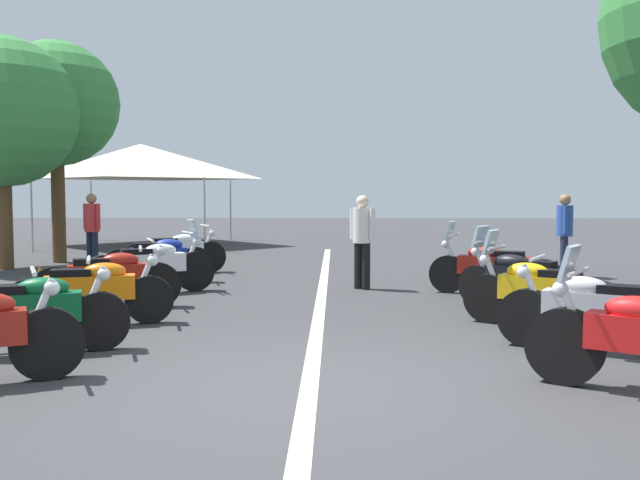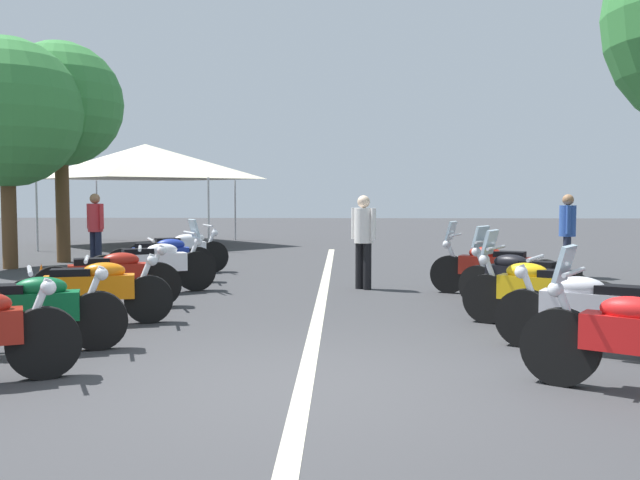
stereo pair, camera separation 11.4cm
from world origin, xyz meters
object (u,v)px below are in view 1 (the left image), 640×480
Objects in this scene: bystander_1 at (362,235)px; roadside_tree_1 at (56,105)px; roadside_tree_0 at (2,112)px; traffic_cone_0 at (40,285)px; motorcycle_left_row_2 at (92,290)px; motorcycle_left_row_4 at (152,265)px; event_tent at (141,162)px; motorcycle_left_row_1 at (27,311)px; motorcycle_left_row_6 at (176,252)px; bystander_0 at (92,225)px; motorcycle_right_row_1 at (597,311)px; motorcycle_right_row_3 at (520,278)px; motorcycle_left_row_3 at (109,278)px; bystander_2 at (564,229)px; motorcycle_left_row_5 at (160,258)px; motorcycle_right_row_4 at (492,267)px; motorcycle_right_row_2 at (539,291)px.

bystander_1 is 8.86m from roadside_tree_1.
roadside_tree_0 is 0.96× the size of roadside_tree_1.
roadside_tree_1 is (6.32, 2.19, 3.46)m from traffic_cone_0.
motorcycle_left_row_2 is 1.02× the size of motorcycle_left_row_4.
bystander_1 is at bearing -146.66° from event_tent.
motorcycle_left_row_6 is at bearing 72.11° from motorcycle_left_row_1.
motorcycle_left_row_4 is at bearing -163.84° from event_tent.
bystander_0 is at bearing -137.95° from roadside_tree_1.
motorcycle_right_row_3 reaches higher than motorcycle_right_row_1.
motorcycle_left_row_3 is 4.46m from motorcycle_left_row_6.
roadside_tree_1 is at bearing 91.13° from motorcycle_left_row_1.
bystander_0 is at bearing -173.32° from event_tent.
bystander_0 is at bearing -173.11° from bystander_2.
motorcycle_left_row_6 is 5.01m from roadside_tree_0.
roadside_tree_0 is (1.20, 11.77, 2.45)m from bystander_2.
roadside_tree_1 is at bearing 19.11° from traffic_cone_0.
motorcycle_right_row_1 is (-5.60, -5.96, -0.01)m from motorcycle_left_row_5.
motorcycle_left_row_6 is 4.15m from traffic_cone_0.
motorcycle_left_row_6 is 1.02× the size of motorcycle_right_row_1.
motorcycle_right_row_4 reaches higher than traffic_cone_0.
motorcycle_right_row_3 is at bearing -93.42° from bystander_1.
motorcycle_right_row_3 is at bearing -117.85° from roadside_tree_0.
bystander_1 reaches higher than motorcycle_right_row_2.
roadside_tree_1 is at bearing 94.33° from motorcycle_left_row_3.
motorcycle_left_row_1 is at bearing -124.09° from bystander_2.
motorcycle_left_row_6 reaches higher than motorcycle_right_row_1.
roadside_tree_1 is at bearing -104.74° from bystander_0.
motorcycle_left_row_2 is at bearing -115.10° from motorcycle_left_row_6.
motorcycle_left_row_4 is 2.87m from motorcycle_left_row_6.
bystander_2 is (1.16, -7.78, 0.50)m from motorcycle_left_row_5.
motorcycle_right_row_1 is at bearing -58.90° from motorcycle_left_row_5.
motorcycle_left_row_4 is 1.80m from traffic_cone_0.
motorcycle_left_row_1 is at bearing 46.79° from motorcycle_right_row_2.
motorcycle_right_row_3 reaches higher than motorcycle_left_row_1.
motorcycle_left_row_4 is (4.41, -0.15, 0.03)m from motorcycle_left_row_1.
motorcycle_left_row_4 is at bearing -147.58° from bystander_2.
motorcycle_left_row_4 is 1.37m from motorcycle_left_row_5.
bystander_0 reaches higher than motorcycle_left_row_2.
bystander_2 reaches higher than motorcycle_left_row_5.
motorcycle_left_row_4 is at bearing 69.52° from motorcycle_left_row_1.
motorcycle_right_row_2 is 16.20m from event_tent.
motorcycle_right_row_2 is 1.09× the size of bystander_1.
roadside_tree_1 reaches higher than event_tent.
motorcycle_left_row_6 is 1.19× the size of bystander_2.
motorcycle_right_row_2 reaches higher than traffic_cone_0.
motorcycle_left_row_1 is 1.23× the size of bystander_0.
motorcycle_left_row_1 is at bearing -110.03° from motorcycle_left_row_2.
motorcycle_left_row_1 is at bearing -111.12° from motorcycle_left_row_3.
event_tent reaches higher than motorcycle_right_row_1.
motorcycle_left_row_4 is 6.32m from roadside_tree_0.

